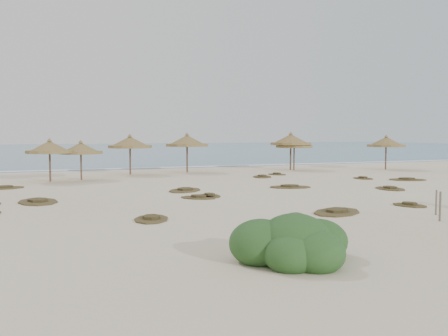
{
  "coord_description": "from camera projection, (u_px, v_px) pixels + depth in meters",
  "views": [
    {
      "loc": [
        -10.08,
        -17.17,
        3.12
      ],
      "look_at": [
        -1.43,
        5.0,
        1.42
      ],
      "focal_mm": 40.0,
      "sensor_mm": 36.0,
      "label": 1
    }
  ],
  "objects": [
    {
      "name": "palapa_6",
      "position": [
        294.0,
        143.0,
        41.56
      ],
      "size": [
        3.14,
        3.14,
        2.87
      ],
      "rotation": [
        0.0,
        0.0,
        0.03
      ],
      "color": "brown",
      "rests_on": "ground"
    },
    {
      "name": "scrub_11",
      "position": [
        151.0,
        219.0,
        17.79
      ],
      "size": [
        1.74,
        2.15,
        0.16
      ],
      "rotation": [
        0.0,
        0.0,
        1.25
      ],
      "color": "#4E4022",
      "rests_on": "ground"
    },
    {
      "name": "scrub_3",
      "position": [
        290.0,
        187.0,
        28.28
      ],
      "size": [
        2.72,
        2.2,
        0.16
      ],
      "rotation": [
        0.0,
        0.0,
        2.82
      ],
      "color": "#4E4022",
      "rests_on": "ground"
    },
    {
      "name": "scrub_2",
      "position": [
        198.0,
        197.0,
        23.67
      ],
      "size": [
        2.06,
        2.0,
        0.16
      ],
      "rotation": [
        0.0,
        0.0,
        2.43
      ],
      "color": "#4E4022",
      "rests_on": "ground"
    },
    {
      "name": "scrub_12",
      "position": [
        410.0,
        205.0,
        21.18
      ],
      "size": [
        1.42,
        1.75,
        0.16
      ],
      "rotation": [
        0.0,
        0.0,
        1.9
      ],
      "color": "#4E4022",
      "rests_on": "ground"
    },
    {
      "name": "palapa_5",
      "position": [
        291.0,
        140.0,
        41.55
      ],
      "size": [
        3.45,
        3.45,
        3.2
      ],
      "rotation": [
        0.0,
        0.0,
        0.01
      ],
      "color": "brown",
      "rests_on": "ground"
    },
    {
      "name": "ground",
      "position": [
        303.0,
        211.0,
        19.83
      ],
      "size": [
        160.0,
        160.0,
        0.0
      ],
      "primitive_type": "plane",
      "color": "beige",
      "rests_on": "ground"
    },
    {
      "name": "scrub_1",
      "position": [
        38.0,
        201.0,
        22.27
      ],
      "size": [
        1.93,
        2.74,
        0.16
      ],
      "rotation": [
        0.0,
        0.0,
        1.67
      ],
      "color": "#4E4022",
      "rests_on": "ground"
    },
    {
      "name": "palapa_2",
      "position": [
        50.0,
        148.0,
        31.55
      ],
      "size": [
        3.11,
        3.11,
        2.78
      ],
      "rotation": [
        0.0,
        0.0,
        -0.05
      ],
      "color": "brown",
      "rests_on": "ground"
    },
    {
      "name": "scrub_13",
      "position": [
        185.0,
        190.0,
        26.65
      ],
      "size": [
        2.7,
        2.83,
        0.16
      ],
      "rotation": [
        0.0,
        0.0,
        0.9
      ],
      "color": "#4E4022",
      "rests_on": "ground"
    },
    {
      "name": "fence_post_far",
      "position": [
        436.0,
        202.0,
        18.85
      ],
      "size": [
        0.09,
        0.09,
        0.95
      ],
      "primitive_type": "cylinder",
      "rotation": [
        0.0,
        0.0,
        -0.41
      ],
      "color": "#6F6153",
      "rests_on": "ground"
    },
    {
      "name": "scrub_7",
      "position": [
        262.0,
        176.0,
        34.86
      ],
      "size": [
        2.02,
        2.36,
        0.16
      ],
      "rotation": [
        0.0,
        0.0,
        1.14
      ],
      "color": "#4E4022",
      "rests_on": "ground"
    },
    {
      "name": "scrub_9",
      "position": [
        337.0,
        212.0,
        19.37
      ],
      "size": [
        2.93,
        2.69,
        0.16
      ],
      "rotation": [
        0.0,
        0.0,
        0.59
      ],
      "color": "#4E4022",
      "rests_on": "ground"
    },
    {
      "name": "scrub_10",
      "position": [
        277.0,
        174.0,
        36.83
      ],
      "size": [
        1.54,
        1.79,
        0.16
      ],
      "rotation": [
        0.0,
        0.0,
        2.02
      ],
      "color": "#4E4022",
      "rests_on": "ground"
    },
    {
      "name": "palapa_3",
      "position": [
        130.0,
        143.0,
        36.96
      ],
      "size": [
        4.22,
        4.22,
        3.04
      ],
      "rotation": [
        0.0,
        0.0,
        0.38
      ],
      "color": "brown",
      "rests_on": "ground"
    },
    {
      "name": "scrub_4",
      "position": [
        390.0,
        188.0,
        27.43
      ],
      "size": [
        1.66,
        2.27,
        0.16
      ],
      "rotation": [
        0.0,
        0.0,
        1.42
      ],
      "color": "#4E4022",
      "rests_on": "ground"
    },
    {
      "name": "scrub_6",
      "position": [
        3.0,
        188.0,
        27.77
      ],
      "size": [
        2.54,
        1.96,
        0.16
      ],
      "rotation": [
        0.0,
        0.0,
        0.24
      ],
      "color": "#4E4022",
      "rests_on": "ground"
    },
    {
      "name": "ocean",
      "position": [
        90.0,
        150.0,
        89.53
      ],
      "size": [
        200.0,
        100.0,
        0.01
      ],
      "primitive_type": "cube",
      "color": "#295B7D",
      "rests_on": "ground"
    },
    {
      "name": "fence_post_near",
      "position": [
        440.0,
        206.0,
        17.52
      ],
      "size": [
        0.09,
        0.09,
        1.05
      ],
      "primitive_type": "cylinder",
      "rotation": [
        0.0,
        0.0,
        -0.18
      ],
      "color": "#6F6153",
      "rests_on": "ground"
    },
    {
      "name": "palapa_7",
      "position": [
        386.0,
        142.0,
        41.94
      ],
      "size": [
        3.17,
        3.17,
        2.95
      ],
      "rotation": [
        0.0,
        0.0,
        -0.01
      ],
      "color": "brown",
      "rests_on": "ground"
    },
    {
      "name": "scrub_5",
      "position": [
        407.0,
        179.0,
        32.7
      ],
      "size": [
        2.85,
        2.47,
        0.16
      ],
      "rotation": [
        0.0,
        0.0,
        2.69
      ],
      "color": "#4E4022",
      "rests_on": "ground"
    },
    {
      "name": "palapa_4",
      "position": [
        187.0,
        141.0,
        39.02
      ],
      "size": [
        4.22,
        4.22,
        3.13
      ],
      "rotation": [
        0.0,
        0.0,
        -0.32
      ],
      "color": "brown",
      "rests_on": "ground"
    },
    {
      "name": "foam_line",
      "position": [
        153.0,
        168.0,
        43.99
      ],
      "size": [
        70.0,
        0.6,
        0.01
      ],
      "primitive_type": "cube",
      "color": "white",
      "rests_on": "ground"
    },
    {
      "name": "scrub_14",
      "position": [
        363.0,
        178.0,
        33.6
      ],
      "size": [
        1.13,
        1.67,
        0.16
      ],
      "rotation": [
        0.0,
        0.0,
        1.62
      ],
      "color": "#4E4022",
      "rests_on": "ground"
    },
    {
      "name": "bush",
      "position": [
        294.0,
        244.0,
        11.99
      ],
      "size": [
        3.06,
        2.7,
        1.37
      ],
      "rotation": [
        0.0,
        0.0,
        -0.03
      ],
      "color": "#2E5926",
      "rests_on": "ground"
    },
    {
      "name": "palapa_1",
      "position": [
        81.0,
        149.0,
        32.78
      ],
      "size": [
        3.39,
        3.39,
        2.64
      ],
      "rotation": [
        0.0,
        0.0,
        -0.23
      ],
      "color": "brown",
      "rests_on": "ground"
    },
    {
      "name": "scrub_15",
      "position": [
        209.0,
        196.0,
        24.31
      ],
      "size": [
        1.09,
        1.61,
        0.16
      ],
      "rotation": [
        0.0,
        0.0,
        1.53
      ],
      "color": "#4E4022",
      "rests_on": "ground"
    }
  ]
}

